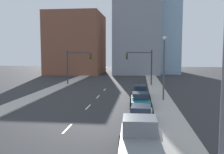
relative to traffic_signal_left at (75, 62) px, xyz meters
The scene contains 16 objects.
sidewalk_left 7.91m from the traffic_signal_left, 105.42° to the left, with size 2.47×92.94×0.14m.
sidewalk_right 15.99m from the traffic_signal_left, 25.32° to the left, with size 2.47×92.94×0.14m.
lane_stripe_at_15m 26.17m from the traffic_signal_left, 76.37° to the right, with size 0.16×2.40×0.01m, color beige.
lane_stripe_at_22m 19.10m from the traffic_signal_left, 70.96° to the right, with size 0.16×2.40×0.01m, color beige.
lane_stripe_at_28m 13.64m from the traffic_signal_left, 62.16° to the right, with size 0.16×2.40×0.01m, color beige.
lane_stripe_at_34m 9.04m from the traffic_signal_left, 41.41° to the right, with size 0.16×2.40×0.01m, color beige.
building_brick_left 25.59m from the traffic_signal_left, 103.49° to the left, with size 14.00×16.00×16.16m.
building_office_center 32.60m from the traffic_signal_left, 69.77° to the left, with size 12.00×20.00×31.30m.
building_glass_right 37.49m from the traffic_signal_left, 64.54° to the left, with size 13.00×20.00×28.44m.
traffic_signal_left is the anchor object (origin of this frame).
traffic_signal_right 12.11m from the traffic_signal_left, ahead, with size 4.49×0.35×6.09m.
street_lamp 19.52m from the traffic_signal_left, 43.24° to the right, with size 0.44×0.44×7.54m.
pickup_truck_gray 32.07m from the traffic_signal_left, 68.92° to the right, with size 2.56×6.17×2.03m.
sedan_silver 26.15m from the traffic_signal_left, 63.51° to the right, with size 2.21×4.65×1.45m.
sedan_teal 20.76m from the traffic_signal_left, 55.82° to the right, with size 2.28×4.67×1.51m.
sedan_black 16.50m from the traffic_signal_left, 44.57° to the right, with size 2.14×4.45×1.54m.
Camera 1 is at (5.34, -2.98, 5.64)m, focal length 40.00 mm.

